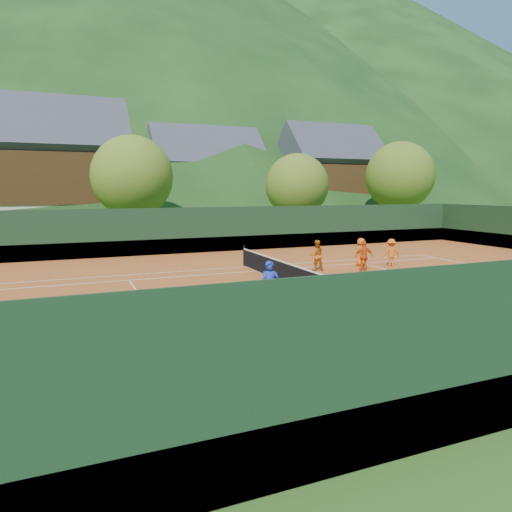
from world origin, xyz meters
name	(u,v)px	position (x,y,z in m)	size (l,w,h in m)	color
ground	(293,287)	(0.00, 0.00, 0.00)	(400.00, 400.00, 0.00)	#2B4E18
clay_court	(293,287)	(0.00, 0.00, 0.01)	(40.00, 24.00, 0.02)	#AF4D1C
mountain_far	(115,46)	(10.00, 160.00, 55.00)	(280.00, 280.00, 110.00)	#163312
mountain_far_right	(325,82)	(90.00, 150.00, 47.50)	(260.00, 260.00, 95.00)	#173512
coach	(270,286)	(-2.60, -3.31, 0.89)	(0.64, 0.42, 1.75)	#1B31B5
student_a	(316,255)	(2.88, 3.08, 0.81)	(0.77, 0.60, 1.58)	#CD6012
student_b	(364,256)	(4.99, 1.92, 0.81)	(0.93, 0.39, 1.58)	#E65B14
student_c	(361,252)	(5.84, 3.38, 0.79)	(0.75, 0.49, 1.54)	orange
student_d	(391,253)	(7.25, 2.61, 0.78)	(0.98, 0.56, 1.51)	orange
tennis_ball_0	(347,322)	(-0.92, -5.50, 0.05)	(0.07, 0.07, 0.07)	#C0D423
tennis_ball_1	(159,330)	(-6.55, -4.06, 0.05)	(0.07, 0.07, 0.07)	#C0D423
tennis_ball_2	(225,352)	(-5.32, -6.58, 0.05)	(0.07, 0.07, 0.07)	#C0D423
tennis_ball_4	(372,318)	(0.07, -5.45, 0.05)	(0.07, 0.07, 0.07)	#C0D423
tennis_ball_5	(387,288)	(3.46, -1.93, 0.05)	(0.07, 0.07, 0.07)	#C0D423
tennis_ball_6	(403,342)	(-0.61, -7.73, 0.05)	(0.07, 0.07, 0.07)	#C0D423
tennis_ball_7	(315,350)	(-3.15, -7.37, 0.05)	(0.07, 0.07, 0.07)	#C0D423
tennis_ball_8	(170,312)	(-5.85, -2.30, 0.05)	(0.07, 0.07, 0.07)	#C0D423
tennis_ball_9	(370,309)	(0.67, -4.52, 0.05)	(0.07, 0.07, 0.07)	#C0D423
tennis_ball_10	(107,374)	(-8.23, -6.95, 0.05)	(0.07, 0.07, 0.07)	#C0D423
tennis_ball_11	(90,386)	(-8.61, -7.46, 0.05)	(0.07, 0.07, 0.07)	#C0D423
tennis_ball_12	(296,374)	(-4.29, -8.55, 0.05)	(0.07, 0.07, 0.07)	#C0D423
tennis_ball_13	(434,297)	(4.05, -4.00, 0.05)	(0.07, 0.07, 0.07)	#C0D423
tennis_ball_14	(125,312)	(-7.23, -1.68, 0.05)	(0.07, 0.07, 0.07)	#C0D423
tennis_ball_15	(334,297)	(0.53, -2.42, 0.05)	(0.07, 0.07, 0.07)	#C0D423
tennis_ball_16	(40,440)	(-9.47, -9.39, 0.05)	(0.07, 0.07, 0.07)	#C0D423
tennis_ball_17	(192,332)	(-5.69, -4.65, 0.05)	(0.07, 0.07, 0.07)	#C0D423
tennis_ball_18	(265,297)	(-1.96, -1.39, 0.05)	(0.07, 0.07, 0.07)	#C0D423
tennis_ball_19	(166,376)	(-7.02, -7.54, 0.05)	(0.07, 0.07, 0.07)	#C0D423
tennis_ball_20	(206,299)	(-4.16, -0.88, 0.05)	(0.07, 0.07, 0.07)	#C0D423
tennis_ball_21	(181,337)	(-6.10, -4.97, 0.05)	(0.07, 0.07, 0.07)	#C0D423
tennis_ball_22	(467,331)	(1.84, -7.62, 0.05)	(0.07, 0.07, 0.07)	#C0D423
tennis_ball_23	(378,314)	(0.52, -5.13, 0.05)	(0.07, 0.07, 0.07)	#C0D423
tennis_ball_24	(429,302)	(3.32, -4.49, 0.05)	(0.07, 0.07, 0.07)	#C0D423
tennis_ball_25	(339,299)	(0.46, -2.88, 0.05)	(0.07, 0.07, 0.07)	#C0D423
tennis_ball_26	(412,305)	(2.41, -4.61, 0.05)	(0.07, 0.07, 0.07)	#C0D423
court_lines	(293,286)	(0.00, 0.00, 0.02)	(23.83, 11.03, 0.00)	white
tennis_net	(294,275)	(0.00, 0.00, 0.52)	(0.10, 12.07, 1.10)	black
perimeter_fence	(294,258)	(0.00, 0.00, 1.27)	(40.40, 24.24, 3.00)	#15301B
ball_hopper	(136,316)	(-7.29, -4.89, 0.77)	(0.57, 0.57, 1.00)	black
chalet_left	(52,174)	(-10.00, 30.00, 5.65)	(13.80, 9.93, 12.92)	beige
chalet_mid	(206,183)	(6.00, 34.00, 4.99)	(12.65, 8.82, 11.45)	beige
chalet_right	(329,180)	(20.00, 30.00, 5.26)	(11.50, 8.82, 11.91)	beige
tree_b	(133,176)	(-4.00, 20.00, 5.19)	(6.40, 6.40, 8.40)	#3E2918
tree_c	(297,185)	(10.00, 19.00, 4.54)	(5.60, 5.60, 7.35)	#3D2518
tree_d	(400,176)	(22.00, 20.00, 5.52)	(6.80, 6.80, 8.93)	#422A1A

